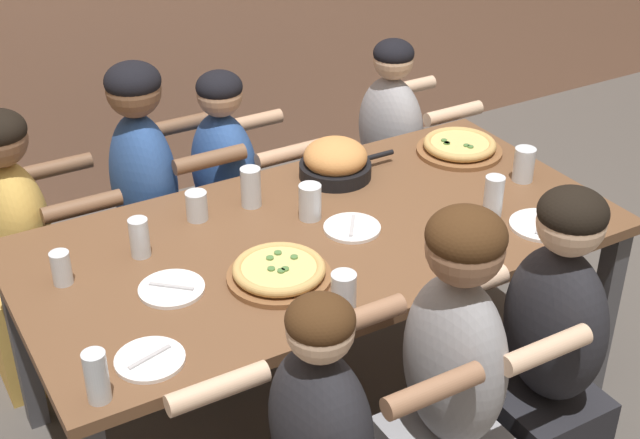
{
  "coord_description": "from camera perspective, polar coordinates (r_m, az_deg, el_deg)",
  "views": [
    {
      "loc": [
        -1.28,
        -2.21,
        2.3
      ],
      "look_at": [
        0.0,
        0.0,
        0.81
      ],
      "focal_mm": 50.0,
      "sensor_mm": 36.0,
      "label": 1
    }
  ],
  "objects": [
    {
      "name": "pizza_board_second",
      "position": [
        3.54,
        8.91,
        4.63
      ],
      "size": [
        0.34,
        0.34,
        0.05
      ],
      "color": "brown",
      "rests_on": "dining_table"
    },
    {
      "name": "empty_plate_d",
      "position": [
        3.1,
        13.99,
        -0.36
      ],
      "size": [
        0.22,
        0.22,
        0.02
      ],
      "color": "white",
      "rests_on": "dining_table"
    },
    {
      "name": "drinking_glass_e",
      "position": [
        3.06,
        -7.89,
        0.8
      ],
      "size": [
        0.07,
        0.07,
        0.1
      ],
      "color": "silver",
      "rests_on": "dining_table"
    },
    {
      "name": "diner_far_center",
      "position": [
        3.67,
        -5.93,
        0.6
      ],
      "size": [
        0.51,
        0.4,
        1.1
      ],
      "rotation": [
        0.0,
        0.0,
        -1.57
      ],
      "color": "#2D5193",
      "rests_on": "ground"
    },
    {
      "name": "diner_near_center",
      "position": [
        2.63,
        8.26,
        -11.62
      ],
      "size": [
        0.51,
        0.4,
        1.2
      ],
      "rotation": [
        0.0,
        0.0,
        1.57
      ],
      "color": "#99999E",
      "rests_on": "ground"
    },
    {
      "name": "drinking_glass_h",
      "position": [
        3.1,
        11.05,
        1.47
      ],
      "size": [
        0.07,
        0.07,
        0.15
      ],
      "color": "silver",
      "rests_on": "dining_table"
    },
    {
      "name": "dining_table",
      "position": [
        3.02,
        -0.0,
        -2.07
      ],
      "size": [
        2.01,
        1.01,
        0.76
      ],
      "color": "brown",
      "rests_on": "ground"
    },
    {
      "name": "drinking_glass_b",
      "position": [
        2.57,
        1.52,
        -4.77
      ],
      "size": [
        0.08,
        0.08,
        0.13
      ],
      "color": "silver",
      "rests_on": "dining_table"
    },
    {
      "name": "diner_near_midright",
      "position": [
        2.85,
        14.27,
        -9.31
      ],
      "size": [
        0.51,
        0.4,
        1.16
      ],
      "rotation": [
        0.0,
        0.0,
        1.57
      ],
      "color": "#232328",
      "rests_on": "ground"
    },
    {
      "name": "diner_far_midleft",
      "position": [
        3.54,
        -10.9,
        0.09
      ],
      "size": [
        0.51,
        0.4,
        1.19
      ],
      "rotation": [
        0.0,
        0.0,
        -1.57
      ],
      "color": "#2D5193",
      "rests_on": "ground"
    },
    {
      "name": "empty_plate_b",
      "position": [
        2.73,
        -9.48,
        -4.39
      ],
      "size": [
        0.2,
        0.2,
        0.02
      ],
      "color": "white",
      "rests_on": "dining_table"
    },
    {
      "name": "drinking_glass_d",
      "position": [
        2.82,
        -16.21,
        -3.12
      ],
      "size": [
        0.06,
        0.06,
        0.11
      ],
      "color": "silver",
      "rests_on": "dining_table"
    },
    {
      "name": "diner_far_right",
      "position": [
        4.01,
        4.47,
        3.34
      ],
      "size": [
        0.51,
        0.4,
        1.08
      ],
      "rotation": [
        0.0,
        0.0,
        -1.57
      ],
      "color": "#99999E",
      "rests_on": "ground"
    },
    {
      "name": "pizza_board_main",
      "position": [
        2.73,
        -2.64,
        -3.36
      ],
      "size": [
        0.33,
        0.33,
        0.05
      ],
      "color": "brown",
      "rests_on": "dining_table"
    },
    {
      "name": "empty_plate_c",
      "position": [
        3.0,
        2.07,
        -0.54
      ],
      "size": [
        0.19,
        0.19,
        0.02
      ],
      "color": "white",
      "rests_on": "dining_table"
    },
    {
      "name": "diner_far_left",
      "position": [
        3.46,
        -18.42,
        -2.54
      ],
      "size": [
        0.51,
        0.4,
        1.11
      ],
      "rotation": [
        0.0,
        0.0,
        -1.57
      ],
      "color": "gold",
      "rests_on": "ground"
    },
    {
      "name": "drinking_glass_i",
      "position": [
        2.34,
        -14.11,
        -9.73
      ],
      "size": [
        0.06,
        0.06,
        0.15
      ],
      "color": "silver",
      "rests_on": "dining_table"
    },
    {
      "name": "ground_plane",
      "position": [
        3.44,
        -0.0,
        -11.73
      ],
      "size": [
        18.0,
        18.0,
        0.0
      ],
      "primitive_type": "plane",
      "color": "#514C47",
      "rests_on": "ground"
    },
    {
      "name": "drinking_glass_f",
      "position": [
        3.04,
        -0.64,
        1.04
      ],
      "size": [
        0.08,
        0.08,
        0.13
      ],
      "color": "silver",
      "rests_on": "dining_table"
    },
    {
      "name": "empty_plate_a",
      "position": [
        2.47,
        -10.83,
        -8.8
      ],
      "size": [
        0.19,
        0.19,
        0.02
      ],
      "color": "white",
      "rests_on": "dining_table"
    },
    {
      "name": "drinking_glass_c",
      "position": [
        2.89,
        -11.46,
        -1.29
      ],
      "size": [
        0.06,
        0.06,
        0.13
      ],
      "color": "silver",
      "rests_on": "dining_table"
    },
    {
      "name": "drinking_glass_a",
      "position": [
        3.12,
        -4.45,
        2.08
      ],
      "size": [
        0.07,
        0.07,
        0.14
      ],
      "color": "silver",
      "rests_on": "dining_table"
    },
    {
      "name": "drinking_glass_g",
      "position": [
        3.37,
        12.9,
        3.32
      ],
      "size": [
        0.08,
        0.08,
        0.13
      ],
      "color": "silver",
      "rests_on": "dining_table"
    },
    {
      "name": "skillet_bowl",
      "position": [
        3.31,
        1.0,
        3.75
      ],
      "size": [
        0.39,
        0.27,
        0.15
      ],
      "color": "black",
      "rests_on": "dining_table"
    }
  ]
}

